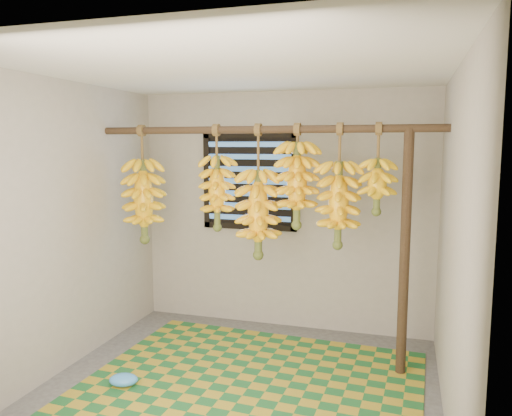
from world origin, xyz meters
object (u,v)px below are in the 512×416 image
(support_post, at_px, (405,255))
(banana_bunch_e, at_px, (338,205))
(banana_bunch_c, at_px, (258,214))
(banana_bunch_d, at_px, (297,185))
(banana_bunch_b, at_px, (217,193))
(woven_mat, at_px, (252,382))
(banana_bunch_a, at_px, (144,201))
(plastic_bag, at_px, (123,380))
(banana_bunch_f, at_px, (377,186))

(support_post, height_order, banana_bunch_e, banana_bunch_e)
(banana_bunch_c, distance_m, banana_bunch_d, 0.43)
(support_post, xyz_separation_m, banana_bunch_d, (-0.89, 0.00, 0.54))
(banana_bunch_b, bearing_deg, woven_mat, -46.94)
(woven_mat, relative_size, banana_bunch_c, 2.23)
(support_post, height_order, banana_bunch_a, banana_bunch_a)
(banana_bunch_c, bearing_deg, banana_bunch_a, 180.00)
(banana_bunch_b, xyz_separation_m, banana_bunch_c, (0.38, 0.00, -0.17))
(plastic_bag, bearing_deg, banana_bunch_e, 29.65)
(plastic_bag, xyz_separation_m, banana_bunch_a, (-0.27, 0.87, 1.30))
(woven_mat, xyz_separation_m, banana_bunch_a, (-1.22, 0.52, 1.35))
(banana_bunch_a, bearing_deg, banana_bunch_f, 0.00)
(support_post, height_order, plastic_bag, support_post)
(banana_bunch_a, relative_size, banana_bunch_d, 1.23)
(banana_bunch_b, xyz_separation_m, banana_bunch_e, (1.07, 0.00, -0.07))
(banana_bunch_b, height_order, banana_bunch_e, same)
(woven_mat, bearing_deg, banana_bunch_f, 30.46)
(plastic_bag, xyz_separation_m, banana_bunch_c, (0.84, 0.87, 1.22))
(banana_bunch_e, bearing_deg, support_post, 0.00)
(support_post, relative_size, banana_bunch_f, 2.73)
(woven_mat, xyz_separation_m, banana_bunch_e, (0.58, 0.52, 1.38))
(banana_bunch_b, distance_m, banana_bunch_c, 0.42)
(banana_bunch_d, height_order, banana_bunch_f, same)
(banana_bunch_a, xyz_separation_m, banana_bunch_f, (2.10, 0.00, 0.19))
(banana_bunch_e, bearing_deg, banana_bunch_d, 180.00)
(plastic_bag, bearing_deg, banana_bunch_c, 46.06)
(plastic_bag, xyz_separation_m, banana_bunch_f, (1.83, 0.87, 1.49))
(support_post, distance_m, banana_bunch_c, 1.26)
(banana_bunch_a, relative_size, banana_bunch_e, 1.05)
(woven_mat, xyz_separation_m, plastic_bag, (-0.94, -0.35, 0.05))
(banana_bunch_d, bearing_deg, banana_bunch_a, -180.00)
(banana_bunch_a, distance_m, banana_bunch_f, 2.11)
(woven_mat, bearing_deg, plastic_bag, -159.82)
(banana_bunch_f, bearing_deg, plastic_bag, -154.62)
(support_post, distance_m, woven_mat, 1.58)
(banana_bunch_d, xyz_separation_m, banana_bunch_e, (0.35, -0.00, -0.15))
(banana_bunch_b, height_order, banana_bunch_c, same)
(banana_bunch_e, distance_m, banana_bunch_f, 0.34)
(banana_bunch_a, bearing_deg, banana_bunch_e, 0.00)
(woven_mat, height_order, banana_bunch_d, banana_bunch_d)
(banana_bunch_b, relative_size, banana_bunch_c, 0.81)
(support_post, distance_m, banana_bunch_e, 0.66)
(banana_bunch_e, bearing_deg, banana_bunch_b, 180.00)
(banana_bunch_d, relative_size, banana_bunch_f, 1.19)
(woven_mat, distance_m, banana_bunch_e, 1.58)
(banana_bunch_a, bearing_deg, support_post, 0.00)
(banana_bunch_e, bearing_deg, woven_mat, -138.11)
(banana_bunch_b, bearing_deg, plastic_bag, -117.77)
(plastic_bag, relative_size, banana_bunch_c, 0.20)
(plastic_bag, relative_size, banana_bunch_e, 0.22)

